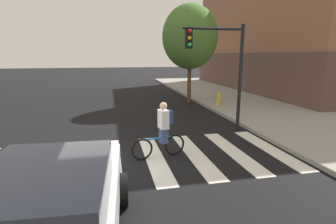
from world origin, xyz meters
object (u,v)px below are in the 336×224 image
sedan_near (50,217)px  traffic_light_near (222,60)px  street_tree_near (190,37)px  cyclist (162,130)px  fire_hydrant (219,99)px

sedan_near → traffic_light_near: (5.16, 6.07, 2.04)m
traffic_light_near → street_tree_near: bearing=83.7°
traffic_light_near → cyclist: bearing=-141.3°
cyclist → fire_hydrant: cyclist is taller
traffic_light_near → fire_hydrant: 5.54m
sedan_near → street_tree_near: street_tree_near is taller
traffic_light_near → sedan_near: bearing=-130.4°
sedan_near → traffic_light_near: bearing=49.6°
sedan_near → street_tree_near: (5.87, 12.56, 3.30)m
sedan_near → fire_hydrant: bearing=56.4°
cyclist → fire_hydrant: bearing=55.3°
sedan_near → cyclist: (2.38, 3.85, 0.02)m
sedan_near → traffic_light_near: 8.23m
fire_hydrant → street_tree_near: street_tree_near is taller
sedan_near → cyclist: size_ratio=2.78×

